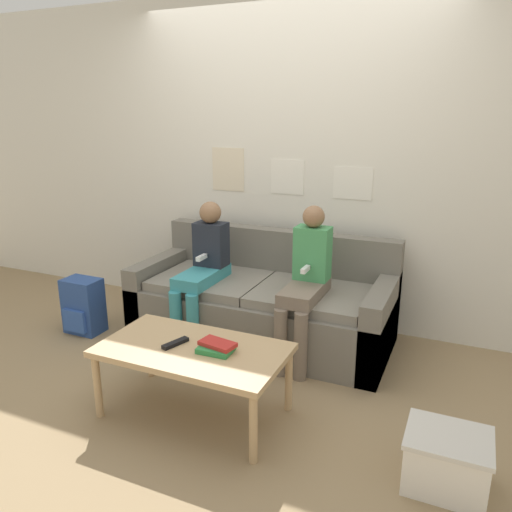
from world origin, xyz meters
The scene contains 10 objects.
ground_plane centered at (0.00, 0.00, 0.00)m, with size 10.00×10.00×0.00m, color #937A56.
wall_back centered at (0.00, 1.06, 1.30)m, with size 8.00×0.06×2.60m.
couch centered at (0.00, 0.54, 0.27)m, with size 1.94×0.85×0.80m.
coffee_table centered at (0.04, -0.56, 0.38)m, with size 1.06×0.59×0.42m.
person_left centered at (-0.41, 0.34, 0.59)m, with size 0.24×0.57×1.05m.
person_right centered at (0.40, 0.34, 0.60)m, with size 0.24×0.57×1.08m.
tv_remote centered at (-0.07, -0.58, 0.43)m, with size 0.09×0.17×0.02m.
book_stack centered at (0.18, -0.55, 0.45)m, with size 0.22×0.16×0.05m.
storage_box centered at (1.42, -0.60, 0.14)m, with size 0.38×0.32×0.27m.
backpack centered at (-1.34, 0.05, 0.22)m, with size 0.29×0.23×0.44m.
Camera 1 is at (1.40, -2.75, 1.70)m, focal length 35.00 mm.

